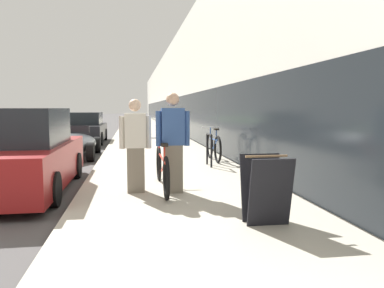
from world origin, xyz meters
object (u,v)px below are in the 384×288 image
object	(u,v)px
person_bystander	(135,146)
bike_rack_hoop	(209,146)
person_rider	(173,143)
parked_sedan_far	(85,129)
cruiser_bike_nearest	(214,147)
sandwich_board_sign	(266,189)
vintage_roadster_curbside	(69,144)
parked_sedan_curbside	(22,155)
tandem_bicycle	(162,168)

from	to	relation	value
person_bystander	bike_rack_hoop	bearing A→B (deg)	55.30
person_rider	parked_sedan_far	xyz separation A→B (m)	(-2.94, 11.78, -0.37)
person_rider	parked_sedan_far	world-z (taller)	person_rider
person_rider	bike_rack_hoop	size ratio (longest dim) A/B	2.09
person_rider	bike_rack_hoop	distance (m)	3.19
cruiser_bike_nearest	sandwich_board_sign	xyz separation A→B (m)	(-0.60, -5.87, 0.05)
vintage_roadster_curbside	parked_sedan_far	size ratio (longest dim) A/B	0.86
sandwich_board_sign	parked_sedan_far	bearing A→B (deg)	105.97
bike_rack_hoop	parked_sedan_curbside	distance (m)	4.46
vintage_roadster_curbside	person_rider	bearing A→B (deg)	-66.52
person_bystander	parked_sedan_far	bearing A→B (deg)	101.13
cruiser_bike_nearest	parked_sedan_far	bearing A→B (deg)	119.90
bike_rack_hoop	vintage_roadster_curbside	world-z (taller)	vintage_roadster_curbside
tandem_bicycle	bike_rack_hoop	world-z (taller)	tandem_bicycle
tandem_bicycle	person_bystander	size ratio (longest dim) A/B	1.47
cruiser_bike_nearest	sandwich_board_sign	world-z (taller)	cruiser_bike_nearest
bike_rack_hoop	parked_sedan_far	bearing A→B (deg)	115.36
tandem_bicycle	person_bystander	bearing A→B (deg)	-161.74
tandem_bicycle	sandwich_board_sign	xyz separation A→B (m)	(1.17, -2.28, 0.06)
person_bystander	parked_sedan_curbside	bearing A→B (deg)	154.09
parked_sedan_curbside	parked_sedan_far	distance (m)	10.56
bike_rack_hoop	vintage_roadster_curbside	size ratio (longest dim) A/B	0.21
person_rider	vintage_roadster_curbside	bearing A→B (deg)	113.48
person_rider	cruiser_bike_nearest	bearing A→B (deg)	67.70
parked_sedan_curbside	parked_sedan_far	bearing A→B (deg)	90.39
tandem_bicycle	sandwich_board_sign	world-z (taller)	tandem_bicycle
sandwich_board_sign	parked_sedan_far	size ratio (longest dim) A/B	0.20
person_rider	parked_sedan_curbside	world-z (taller)	person_rider
sandwich_board_sign	vintage_roadster_curbside	xyz separation A→B (m)	(-3.79, 8.43, -0.15)
bike_rack_hoop	person_bystander	bearing A→B (deg)	-124.70
person_rider	person_bystander	size ratio (longest dim) A/B	1.07
bike_rack_hoop	parked_sedan_curbside	xyz separation A→B (m)	(-4.13, -1.69, 0.07)
parked_sedan_far	tandem_bicycle	bearing A→B (deg)	-76.42
tandem_bicycle	person_bystander	world-z (taller)	person_bystander
person_bystander	vintage_roadster_curbside	bearing A→B (deg)	108.79
parked_sedan_curbside	vintage_roadster_curbside	bearing A→B (deg)	89.20
cruiser_bike_nearest	parked_sedan_far	world-z (taller)	parked_sedan_far
bike_rack_hoop	sandwich_board_sign	size ratio (longest dim) A/B	0.94
person_rider	vintage_roadster_curbside	xyz separation A→B (m)	(-2.80, 6.44, -0.59)
person_bystander	bike_rack_hoop	distance (m)	3.38
parked_sedan_curbside	parked_sedan_far	xyz separation A→B (m)	(-0.07, 10.56, -0.07)
sandwich_board_sign	parked_sedan_curbside	xyz separation A→B (m)	(-3.87, 3.20, 0.13)
person_bystander	parked_sedan_far	size ratio (longest dim) A/B	0.36
person_rider	person_bystander	distance (m)	0.67
tandem_bicycle	cruiser_bike_nearest	xyz separation A→B (m)	(1.76, 3.59, 0.01)
bike_rack_hoop	vintage_roadster_curbside	distance (m)	5.39
person_rider	cruiser_bike_nearest	xyz separation A→B (m)	(1.59, 3.89, -0.49)
tandem_bicycle	cruiser_bike_nearest	size ratio (longest dim) A/B	1.34
sandwich_board_sign	parked_sedan_far	world-z (taller)	parked_sedan_far
sandwich_board_sign	parked_sedan_curbside	size ratio (longest dim) A/B	0.20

